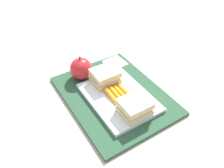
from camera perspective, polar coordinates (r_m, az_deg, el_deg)
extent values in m
plane|color=#B7AD99|center=(0.72, 0.53, -3.07)|extent=(2.40, 2.40, 0.00)
cube|color=#284C33|center=(0.72, 0.53, -2.79)|extent=(0.36, 0.28, 0.01)
cube|color=white|center=(0.69, 1.65, -3.34)|extent=(0.23, 0.17, 0.01)
cube|color=#DBC189|center=(0.64, 5.54, -6.51)|extent=(0.07, 0.08, 0.02)
cube|color=beige|center=(0.63, 5.62, -5.71)|extent=(0.07, 0.07, 0.01)
cube|color=#DBC189|center=(0.62, 5.69, -4.89)|extent=(0.07, 0.08, 0.02)
cube|color=#DBC189|center=(0.73, -1.68, 1.11)|extent=(0.07, 0.08, 0.02)
cube|color=beige|center=(0.72, -1.70, 1.90)|extent=(0.07, 0.07, 0.01)
cube|color=#DBC189|center=(0.72, -1.72, 2.71)|extent=(0.07, 0.08, 0.02)
cylinder|color=orange|center=(0.70, 3.16, -1.82)|extent=(0.08, 0.01, 0.02)
cylinder|color=orange|center=(0.69, 2.22, -2.41)|extent=(0.08, 0.01, 0.02)
cylinder|color=orange|center=(0.68, 1.20, -2.83)|extent=(0.08, 0.01, 0.02)
cylinder|color=orange|center=(0.68, -0.01, -3.22)|extent=(0.08, 0.01, 0.02)
sphere|color=red|center=(0.76, -7.66, 3.80)|extent=(0.07, 0.07, 0.07)
cylinder|color=brown|center=(0.73, -7.95, 6.37)|extent=(0.01, 0.01, 0.01)
cube|color=white|center=(0.84, 0.75, 5.24)|extent=(0.07, 0.07, 0.00)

